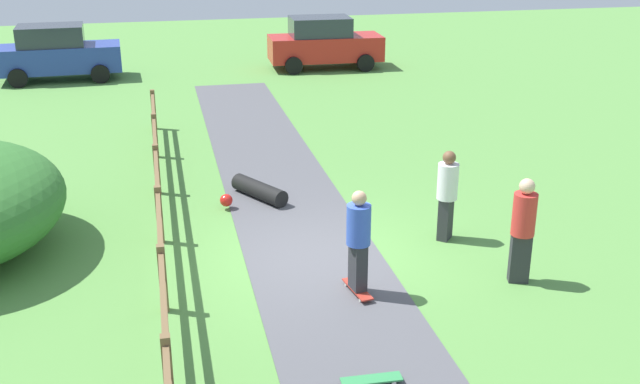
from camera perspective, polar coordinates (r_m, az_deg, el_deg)
name	(u,v)px	position (r m, az deg, el deg)	size (l,w,h in m)	color
ground_plane	(314,259)	(13.35, -0.47, -5.04)	(60.00, 60.00, 0.00)	#568E42
asphalt_path	(314,258)	(13.35, -0.47, -5.00)	(2.40, 28.00, 0.02)	#515156
wooden_fence	(160,237)	(12.84, -11.92, -3.34)	(0.12, 18.12, 1.10)	brown
skater_riding	(358,238)	(11.78, 2.91, -3.44)	(0.44, 0.82, 1.74)	#B23326
skater_fallen	(257,191)	(15.93, -4.80, 0.08)	(1.40, 1.45, 0.36)	black
skateboard_loose	(371,380)	(10.09, 3.89, -13.91)	(0.80, 0.22, 0.08)	#338C4C
bystander_red	(523,226)	(12.60, 15.04, -2.46)	(0.47, 0.47, 1.80)	#2D2D33
bystander_white	(447,191)	(13.96, 9.55, 0.05)	(0.54, 0.54, 1.71)	#2D2D33
parked_car_red	(324,43)	(28.97, 0.30, 11.17)	(4.25, 2.09, 1.92)	red
parked_car_blue	(57,53)	(28.47, -19.18, 9.86)	(4.27, 2.15, 1.92)	#283D99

